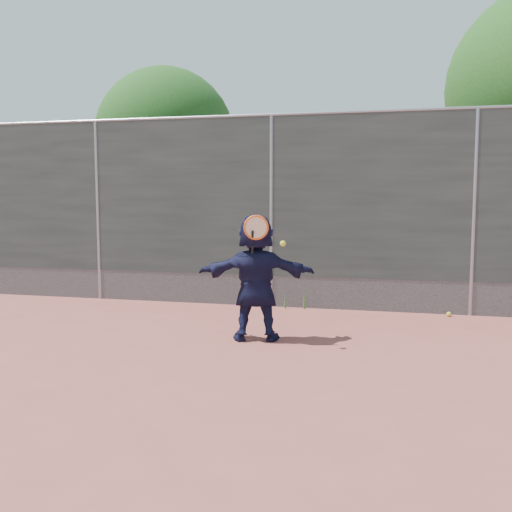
# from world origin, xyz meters

# --- Properties ---
(ground) EXTENTS (80.00, 80.00, 0.00)m
(ground) POSITION_xyz_m (0.00, 0.00, 0.00)
(ground) COLOR #9E4C42
(ground) RESTS_ON ground
(player) EXTENTS (1.49, 0.73, 1.54)m
(player) POSITION_xyz_m (0.27, 1.37, 0.77)
(player) COLOR black
(player) RESTS_ON ground
(ball_ground) EXTENTS (0.07, 0.07, 0.07)m
(ball_ground) POSITION_xyz_m (2.69, 3.34, 0.03)
(ball_ground) COLOR gold
(ball_ground) RESTS_ON ground
(fence) EXTENTS (20.00, 0.06, 3.03)m
(fence) POSITION_xyz_m (-0.00, 3.50, 1.58)
(fence) COLOR #38423D
(fence) RESTS_ON ground
(swing_action) EXTENTS (0.51, 0.21, 0.51)m
(swing_action) POSITION_xyz_m (0.35, 1.16, 1.35)
(swing_action) COLOR #EF5816
(swing_action) RESTS_ON ground
(tree_left) EXTENTS (3.15, 3.00, 4.53)m
(tree_left) POSITION_xyz_m (-2.85, 6.55, 2.94)
(tree_left) COLOR #382314
(tree_left) RESTS_ON ground
(weed_clump) EXTENTS (0.68, 0.07, 0.30)m
(weed_clump) POSITION_xyz_m (0.29, 3.38, 0.13)
(weed_clump) COLOR #387226
(weed_clump) RESTS_ON ground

